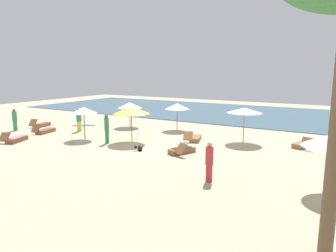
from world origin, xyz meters
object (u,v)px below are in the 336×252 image
object	(u,v)px
lounger_5	(45,131)
person_2	(79,120)
person_0	(209,162)
person_3	(15,120)
dog	(139,148)
lounger_4	(41,125)
umbrella_1	(130,105)
surfboard	(84,125)
person_1	(107,128)
lounger_2	(195,138)
umbrella_0	(131,110)
umbrella_3	(84,110)
umbrella_2	(177,106)
lounger_0	(182,150)
lounger_3	(303,145)
umbrella_4	(332,140)
umbrella_5	(245,110)
lounger_1	(16,139)

from	to	relation	value
lounger_5	person_2	world-z (taller)	person_2
lounger_5	person_0	distance (m)	14.67
person_3	dog	xyz separation A→B (m)	(11.59, 0.03, -0.68)
lounger_4	lounger_5	xyz separation A→B (m)	(2.43, -1.51, 0.00)
umbrella_1	surfboard	bearing A→B (deg)	-158.13
person_3	person_1	bearing A→B (deg)	2.81
lounger_4	lounger_2	bearing A→B (deg)	7.83
umbrella_0	dog	size ratio (longest dim) A/B	3.81
umbrella_3	umbrella_2	bearing A→B (deg)	57.94
lounger_5	person_1	size ratio (longest dim) A/B	0.95
lounger_4	lounger_5	size ratio (longest dim) A/B	1.02
umbrella_2	umbrella_3	world-z (taller)	umbrella_3
umbrella_1	umbrella_3	world-z (taller)	umbrella_3
person_1	person_2	size ratio (longest dim) A/B	1.03
lounger_0	umbrella_2	bearing A→B (deg)	121.16
umbrella_1	person_0	xyz separation A→B (m)	(10.44, -8.27, -0.94)
umbrella_3	surfboard	size ratio (longest dim) A/B	1.13
umbrella_2	umbrella_3	distance (m)	7.01
lounger_3	dog	bearing A→B (deg)	-145.19
umbrella_3	umbrella_4	bearing A→B (deg)	-8.42
umbrella_2	umbrella_4	world-z (taller)	umbrella_4
person_2	dog	world-z (taller)	person_2
umbrella_0	lounger_3	xyz separation A→B (m)	(9.59, 4.10, -1.87)
umbrella_3	lounger_0	bearing A→B (deg)	1.07
lounger_5	person_3	world-z (taller)	person_3
lounger_2	person_3	distance (m)	13.82
umbrella_1	umbrella_5	bearing A→B (deg)	-4.29
umbrella_0	lounger_5	size ratio (longest dim) A/B	1.30
surfboard	umbrella_1	bearing A→B (deg)	21.87
lounger_1	lounger_4	distance (m)	5.44
umbrella_2	umbrella_3	size ratio (longest dim) A/B	0.96
umbrella_5	lounger_0	distance (m)	5.16
umbrella_3	person_2	world-z (taller)	umbrella_3
lounger_3	person_3	world-z (taller)	person_3
umbrella_2	lounger_5	world-z (taller)	umbrella_2
lounger_2	lounger_1	bearing A→B (deg)	-147.81
person_0	person_2	bearing A→B (deg)	158.86
lounger_4	person_0	xyz separation A→B (m)	(16.75, -4.63, 0.67)
lounger_5	surfboard	bearing A→B (deg)	87.29
dog	umbrella_2	bearing A→B (deg)	99.80
umbrella_2	lounger_0	size ratio (longest dim) A/B	1.17
lounger_1	lounger_5	distance (m)	2.96
person_0	person_2	world-z (taller)	person_2
lounger_1	person_2	world-z (taller)	person_2
lounger_5	person_0	xyz separation A→B (m)	(14.32, -3.12, 0.67)
person_0	umbrella_0	bearing A→B (deg)	150.14
dog	lounger_3	bearing A→B (deg)	34.81
umbrella_5	lounger_0	bearing A→B (deg)	-116.29
lounger_0	lounger_1	size ratio (longest dim) A/B	0.98
lounger_4	dog	distance (m)	11.54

